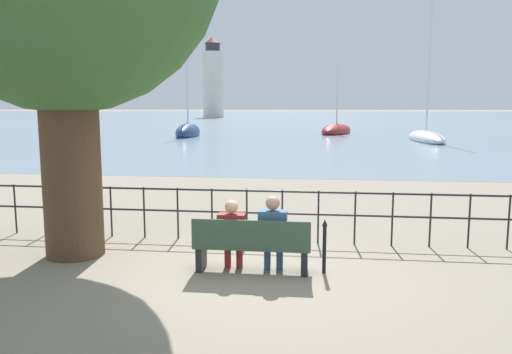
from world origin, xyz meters
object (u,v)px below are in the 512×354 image
object	(u,v)px
seated_person_right	(273,230)
sailboat_2	(426,138)
harbor_lighthouse	(213,80)
closed_umbrella	(324,243)
seated_person_left	(232,231)
sailboat_3	(336,131)
park_bench	(252,246)
sailboat_1	(188,132)

from	to	relation	value
seated_person_right	sailboat_2	xyz separation A→B (m)	(9.10, 32.85, -0.41)
harbor_lighthouse	closed_umbrella	bearing A→B (deg)	-77.18
seated_person_left	sailboat_3	bearing A→B (deg)	85.82
seated_person_left	sailboat_3	world-z (taller)	sailboat_3
seated_person_left	seated_person_right	xyz separation A→B (m)	(0.67, -0.00, 0.04)
park_bench	sailboat_2	distance (m)	34.25
sailboat_1	harbor_lighthouse	distance (m)	84.68
park_bench	sailboat_3	distance (m)	43.35
harbor_lighthouse	sailboat_3	bearing A→B (deg)	-69.33
seated_person_right	sailboat_3	bearing A→B (deg)	86.71
park_bench	seated_person_right	size ratio (longest dim) A/B	1.50
park_bench	sailboat_1	distance (m)	38.61
closed_umbrella	sailboat_3	bearing A→B (deg)	87.80
seated_person_right	sailboat_1	distance (m)	38.63
park_bench	seated_person_right	world-z (taller)	seated_person_right
sailboat_2	seated_person_right	bearing A→B (deg)	-107.04
closed_umbrella	sailboat_2	world-z (taller)	sailboat_2
seated_person_left	sailboat_2	distance (m)	34.27
seated_person_left	sailboat_1	xyz separation A→B (m)	(-10.55, 36.96, -0.26)
park_bench	closed_umbrella	bearing A→B (deg)	5.77
sailboat_2	sailboat_3	distance (m)	12.27
sailboat_1	seated_person_left	bearing A→B (deg)	-78.03
park_bench	seated_person_left	size ratio (longest dim) A/B	1.61
seated_person_right	sailboat_1	world-z (taller)	sailboat_1
seated_person_left	sailboat_2	bearing A→B (deg)	73.43
sailboat_1	sailboat_2	distance (m)	20.73
seated_person_right	closed_umbrella	world-z (taller)	seated_person_right
seated_person_right	sailboat_3	xyz separation A→B (m)	(2.48, 43.19, -0.39)
seated_person_left	harbor_lighthouse	xyz separation A→B (m)	(-25.75, 119.78, 8.78)
seated_person_left	park_bench	bearing A→B (deg)	-13.30
sailboat_2	sailboat_3	size ratio (longest dim) A/B	1.46
sailboat_1	park_bench	bearing A→B (deg)	-77.59
sailboat_1	harbor_lighthouse	xyz separation A→B (m)	(-15.21, 82.82, 9.04)
seated_person_left	sailboat_1	distance (m)	38.44
seated_person_left	harbor_lighthouse	bearing A→B (deg)	102.13
sailboat_3	seated_person_right	bearing A→B (deg)	-77.70
seated_person_left	closed_umbrella	bearing A→B (deg)	1.47
park_bench	sailboat_1	size ratio (longest dim) A/B	0.17
seated_person_right	sailboat_3	world-z (taller)	sailboat_3
seated_person_left	closed_umbrella	xyz separation A→B (m)	(1.50, 0.04, -0.16)
seated_person_right	seated_person_left	bearing A→B (deg)	179.68
park_bench	seated_person_right	distance (m)	0.43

